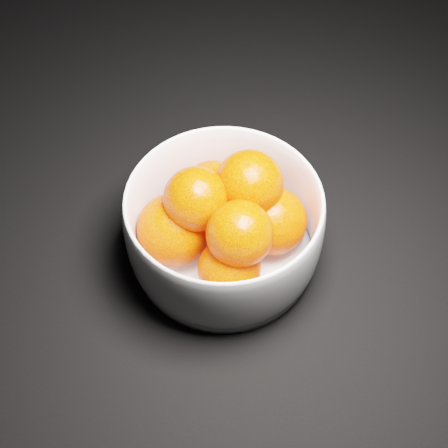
% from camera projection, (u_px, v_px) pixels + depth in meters
% --- Properties ---
extents(ground, '(3.00, 3.00, 0.00)m').
position_uv_depth(ground, '(34.00, 323.00, 0.61)').
color(ground, black).
rests_on(ground, ground).
extents(bowl, '(0.20, 0.20, 0.10)m').
position_uv_depth(bowl, '(224.00, 227.00, 0.62)').
color(bowl, silver).
rests_on(bowl, ground).
extents(orange_pile, '(0.16, 0.14, 0.11)m').
position_uv_depth(orange_pile, '(223.00, 217.00, 0.61)').
color(orange_pile, '#FF3B04').
rests_on(orange_pile, bowl).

